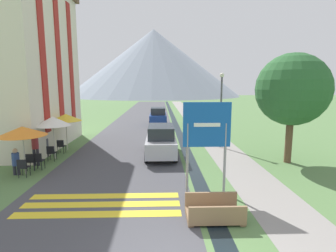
{
  "coord_description": "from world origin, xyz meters",
  "views": [
    {
      "loc": [
        -0.46,
        -5.43,
        4.11
      ],
      "look_at": [
        0.02,
        10.0,
        1.68
      ],
      "focal_mm": 28.0,
      "sensor_mm": 36.0,
      "label": 1
    }
  ],
  "objects_px": {
    "footbridge": "(214,212)",
    "tree_by_path": "(292,90)",
    "cafe_chair_near_left": "(31,160)",
    "streetlamp": "(221,103)",
    "hotel_building": "(19,54)",
    "cafe_chair_near_right": "(39,160)",
    "cafe_chair_far_right": "(61,145)",
    "cafe_umbrella_rear_yellow": "(66,117)",
    "cafe_umbrella_middle_white": "(53,121)",
    "person_seated_near": "(16,160)",
    "cafe_chair_middle": "(51,152)",
    "cafe_umbrella_front_orange": "(22,131)",
    "person_seated_far": "(45,145)",
    "cafe_chair_nearest": "(23,166)",
    "road_sign": "(207,134)",
    "parked_car_far": "(158,116)",
    "person_standing_terrace": "(35,147)",
    "parked_car_near": "(161,141)"
  },
  "relations": [
    {
      "from": "cafe_chair_middle",
      "to": "person_seated_far",
      "type": "height_order",
      "value": "person_seated_far"
    },
    {
      "from": "cafe_chair_near_left",
      "to": "person_seated_near",
      "type": "bearing_deg",
      "value": -137.91
    },
    {
      "from": "person_seated_near",
      "to": "person_seated_far",
      "type": "height_order",
      "value": "person_seated_far"
    },
    {
      "from": "cafe_chair_near_left",
      "to": "cafe_umbrella_middle_white",
      "type": "relative_size",
      "value": 0.36
    },
    {
      "from": "cafe_chair_middle",
      "to": "cafe_umbrella_middle_white",
      "type": "distance_m",
      "value": 1.7
    },
    {
      "from": "tree_by_path",
      "to": "cafe_umbrella_rear_yellow",
      "type": "bearing_deg",
      "value": 166.21
    },
    {
      "from": "person_seated_far",
      "to": "tree_by_path",
      "type": "distance_m",
      "value": 13.88
    },
    {
      "from": "footbridge",
      "to": "tree_by_path",
      "type": "distance_m",
      "value": 8.62
    },
    {
      "from": "parked_car_far",
      "to": "cafe_chair_near_left",
      "type": "relative_size",
      "value": 4.58
    },
    {
      "from": "cafe_umbrella_middle_white",
      "to": "person_seated_far",
      "type": "relative_size",
      "value": 1.89
    },
    {
      "from": "hotel_building",
      "to": "footbridge",
      "type": "bearing_deg",
      "value": -43.05
    },
    {
      "from": "road_sign",
      "to": "parked_car_near",
      "type": "bearing_deg",
      "value": 107.1
    },
    {
      "from": "road_sign",
      "to": "cafe_chair_far_right",
      "type": "height_order",
      "value": "road_sign"
    },
    {
      "from": "cafe_chair_far_right",
      "to": "person_seated_far",
      "type": "distance_m",
      "value": 0.93
    },
    {
      "from": "hotel_building",
      "to": "cafe_chair_middle",
      "type": "bearing_deg",
      "value": -48.57
    },
    {
      "from": "cafe_chair_middle",
      "to": "footbridge",
      "type": "bearing_deg",
      "value": -62.71
    },
    {
      "from": "cafe_chair_near_right",
      "to": "streetlamp",
      "type": "bearing_deg",
      "value": 5.6
    },
    {
      "from": "cafe_chair_near_left",
      "to": "streetlamp",
      "type": "height_order",
      "value": "streetlamp"
    },
    {
      "from": "footbridge",
      "to": "person_standing_terrace",
      "type": "xyz_separation_m",
      "value": [
        -8.01,
        5.67,
        0.77
      ]
    },
    {
      "from": "cafe_chair_near_left",
      "to": "streetlamp",
      "type": "relative_size",
      "value": 0.17
    },
    {
      "from": "hotel_building",
      "to": "cafe_chair_near_right",
      "type": "height_order",
      "value": "hotel_building"
    },
    {
      "from": "cafe_chair_nearest",
      "to": "tree_by_path",
      "type": "xyz_separation_m",
      "value": [
        12.96,
        1.93,
        3.35
      ]
    },
    {
      "from": "road_sign",
      "to": "cafe_umbrella_rear_yellow",
      "type": "height_order",
      "value": "road_sign"
    },
    {
      "from": "cafe_chair_near_right",
      "to": "person_seated_far",
      "type": "distance_m",
      "value": 2.52
    },
    {
      "from": "person_seated_far",
      "to": "streetlamp",
      "type": "bearing_deg",
      "value": 10.95
    },
    {
      "from": "cafe_umbrella_front_orange",
      "to": "tree_by_path",
      "type": "relative_size",
      "value": 0.39
    },
    {
      "from": "cafe_chair_near_right",
      "to": "cafe_chair_far_right",
      "type": "relative_size",
      "value": 1.0
    },
    {
      "from": "footbridge",
      "to": "cafe_chair_middle",
      "type": "relative_size",
      "value": 2.0
    },
    {
      "from": "cafe_chair_far_right",
      "to": "tree_by_path",
      "type": "bearing_deg",
      "value": -36.08
    },
    {
      "from": "parked_car_near",
      "to": "parked_car_far",
      "type": "bearing_deg",
      "value": 91.16
    },
    {
      "from": "cafe_umbrella_rear_yellow",
      "to": "tree_by_path",
      "type": "bearing_deg",
      "value": -13.79
    },
    {
      "from": "cafe_chair_middle",
      "to": "cafe_umbrella_front_orange",
      "type": "distance_m",
      "value": 2.59
    },
    {
      "from": "cafe_umbrella_middle_white",
      "to": "cafe_umbrella_rear_yellow",
      "type": "height_order",
      "value": "cafe_umbrella_middle_white"
    },
    {
      "from": "cafe_umbrella_rear_yellow",
      "to": "parked_car_far",
      "type": "bearing_deg",
      "value": 60.79
    },
    {
      "from": "cafe_umbrella_front_orange",
      "to": "person_seated_far",
      "type": "distance_m",
      "value": 3.3
    },
    {
      "from": "cafe_umbrella_front_orange",
      "to": "tree_by_path",
      "type": "distance_m",
      "value": 13.3
    },
    {
      "from": "cafe_chair_near_left",
      "to": "road_sign",
      "type": "bearing_deg",
      "value": -36.78
    },
    {
      "from": "footbridge",
      "to": "parked_car_far",
      "type": "bearing_deg",
      "value": 95.46
    },
    {
      "from": "cafe_umbrella_front_orange",
      "to": "streetlamp",
      "type": "distance_m",
      "value": 11.47
    },
    {
      "from": "parked_car_far",
      "to": "cafe_chair_nearest",
      "type": "relative_size",
      "value": 4.58
    },
    {
      "from": "cafe_chair_middle",
      "to": "cafe_umbrella_rear_yellow",
      "type": "height_order",
      "value": "cafe_umbrella_rear_yellow"
    },
    {
      "from": "cafe_umbrella_rear_yellow",
      "to": "person_seated_near",
      "type": "relative_size",
      "value": 1.84
    },
    {
      "from": "cafe_chair_near_right",
      "to": "person_standing_terrace",
      "type": "xyz_separation_m",
      "value": [
        -0.44,
        0.7,
        0.48
      ]
    },
    {
      "from": "parked_car_far",
      "to": "cafe_umbrella_middle_white",
      "type": "distance_m",
      "value": 13.59
    },
    {
      "from": "cafe_umbrella_rear_yellow",
      "to": "footbridge",
      "type": "bearing_deg",
      "value": -49.85
    },
    {
      "from": "cafe_chair_far_right",
      "to": "hotel_building",
      "type": "bearing_deg",
      "value": 121.72
    },
    {
      "from": "parked_car_far",
      "to": "cafe_umbrella_front_orange",
      "type": "xyz_separation_m",
      "value": [
        -6.08,
        -14.86,
        1.12
      ]
    },
    {
      "from": "streetlamp",
      "to": "cafe_chair_nearest",
      "type": "bearing_deg",
      "value": -151.43
    },
    {
      "from": "cafe_umbrella_middle_white",
      "to": "tree_by_path",
      "type": "height_order",
      "value": "tree_by_path"
    },
    {
      "from": "cafe_chair_near_right",
      "to": "cafe_chair_far_right",
      "type": "distance_m",
      "value": 3.08
    }
  ]
}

